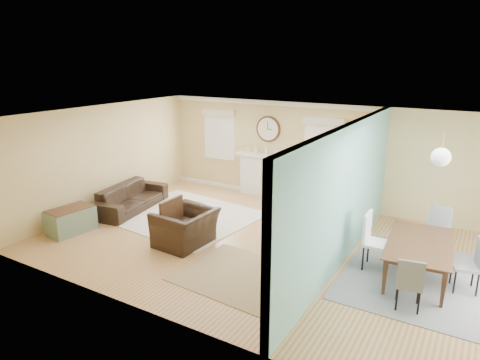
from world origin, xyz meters
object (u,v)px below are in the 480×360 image
at_px(credenza, 343,220).
at_px(sofa, 131,197).
at_px(eames_chair, 186,228).
at_px(dining_table, 420,261).
at_px(green_chair, 312,202).

bearing_deg(credenza, sofa, -168.95).
xyz_separation_m(sofa, eames_chair, (2.47, -0.97, 0.05)).
relative_size(sofa, eames_chair, 1.90).
relative_size(eames_chair, credenza, 0.79).
xyz_separation_m(sofa, credenza, (5.10, 1.00, 0.08)).
relative_size(credenza, dining_table, 0.77).
bearing_deg(green_chair, credenza, 142.01).
distance_m(credenza, dining_table, 1.97).
bearing_deg(sofa, eames_chair, -120.59).
xyz_separation_m(green_chair, dining_table, (2.75, -1.96, -0.00)).
height_order(green_chair, credenza, credenza).
bearing_deg(credenza, green_chair, 138.42).
xyz_separation_m(credenza, dining_table, (1.69, -1.01, -0.07)).
relative_size(eames_chair, dining_table, 0.61).
relative_size(sofa, credenza, 1.50).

